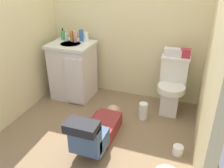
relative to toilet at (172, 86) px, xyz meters
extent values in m
cube|color=#83694B|center=(-0.74, -0.70, -0.39)|extent=(2.70, 2.96, 0.04)
cube|color=beige|center=(-0.74, 0.32, 0.83)|extent=(2.36, 0.08, 2.40)
cube|color=beige|center=(-1.89, -0.70, 0.83)|extent=(0.08, 1.96, 2.40)
cube|color=beige|center=(0.40, -0.70, 0.83)|extent=(0.08, 1.96, 2.40)
cube|color=white|center=(0.00, -0.04, -0.18)|extent=(0.22, 0.30, 0.38)
cylinder|color=white|center=(0.00, -0.10, 0.01)|extent=(0.35, 0.35, 0.08)
cube|color=white|center=(0.00, 0.09, 0.18)|extent=(0.34, 0.17, 0.34)
cube|color=white|center=(0.00, 0.09, 0.37)|extent=(0.36, 0.19, 0.03)
cube|color=silver|center=(-1.42, -0.05, 0.02)|extent=(0.56, 0.48, 0.78)
cube|color=silver|center=(-1.42, -0.05, 0.43)|extent=(0.60, 0.52, 0.04)
cylinder|color=silver|center=(-1.42, -0.07, 0.43)|extent=(0.28, 0.28, 0.05)
cube|color=silver|center=(-1.27, -0.31, 0.00)|extent=(0.26, 0.03, 0.66)
cylinder|color=silver|center=(-1.42, 0.09, 0.50)|extent=(0.02, 0.02, 0.10)
cube|color=maroon|center=(-0.66, -0.78, -0.28)|extent=(0.29, 0.52, 0.17)
sphere|color=tan|center=(-0.66, -0.45, -0.27)|extent=(0.19, 0.19, 0.19)
cube|color=#455D7F|center=(-0.66, -1.14, -0.19)|extent=(0.31, 0.28, 0.20)
cube|color=#455D7F|center=(-0.66, -1.28, -0.07)|extent=(0.31, 0.12, 0.32)
cube|color=black|center=(-0.66, -1.32, 0.11)|extent=(0.31, 0.19, 0.09)
cylinder|color=maroon|center=(-0.85, -0.62, -0.31)|extent=(0.08, 0.30, 0.08)
cube|color=silver|center=(-0.04, 0.09, 0.43)|extent=(0.22, 0.11, 0.10)
cube|color=#B22D3F|center=(0.11, 0.09, 0.44)|extent=(0.12, 0.09, 0.11)
cylinder|color=#49A35D|center=(-1.61, 0.07, 0.52)|extent=(0.06, 0.06, 0.13)
cylinder|color=black|center=(-1.61, 0.07, 0.60)|extent=(0.02, 0.02, 0.04)
cylinder|color=silver|center=(-1.53, 0.03, 0.51)|extent=(0.05, 0.05, 0.11)
cylinder|color=orange|center=(-1.45, 0.03, 0.53)|extent=(0.05, 0.05, 0.16)
cylinder|color=pink|center=(-1.39, 0.02, 0.53)|extent=(0.05, 0.05, 0.15)
cylinder|color=#386CB8|center=(-1.33, 0.09, 0.53)|extent=(0.05, 0.05, 0.16)
cylinder|color=white|center=(-1.25, 0.09, 0.52)|extent=(0.06, 0.06, 0.14)
cylinder|color=white|center=(-0.30, -0.32, -0.26)|extent=(0.11, 0.11, 0.22)
cylinder|color=white|center=(0.20, -0.84, -0.32)|extent=(0.11, 0.11, 0.10)
camera|label=1|loc=(0.19, -2.91, 1.44)|focal=38.59mm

